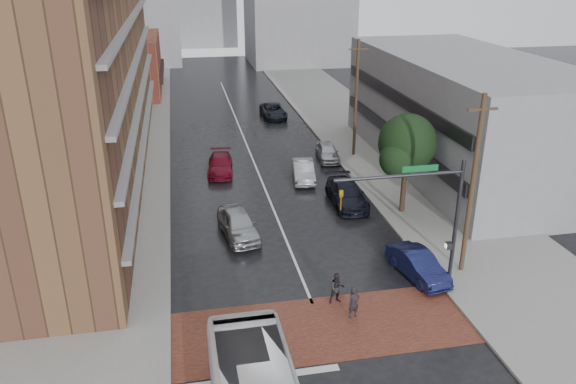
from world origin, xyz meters
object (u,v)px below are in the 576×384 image
object	(u,v)px
car_travel_a	(238,224)
car_parked_mid	(347,194)
car_parked_far	(328,152)
suv_travel	(273,111)
car_travel_c	(220,165)
car_parked_near	(418,265)
pedestrian_a	(354,303)
pedestrian_b	(337,288)
car_travel_b	(303,171)

from	to	relation	value
car_travel_a	car_parked_mid	bearing A→B (deg)	15.23
car_parked_far	suv_travel	bearing A→B (deg)	103.51
car_travel_c	car_parked_near	distance (m)	20.29
car_travel_c	pedestrian_a	bearing A→B (deg)	-71.47
pedestrian_a	pedestrian_b	distance (m)	1.46
car_travel_a	car_travel_c	xyz separation A→B (m)	(-0.17, 11.44, -0.13)
pedestrian_a	car_parked_far	xyz separation A→B (m)	(4.63, 22.45, -0.11)
car_travel_a	car_parked_near	world-z (taller)	car_travel_a
car_parked_near	car_parked_mid	bearing A→B (deg)	85.06
car_parked_mid	pedestrian_b	bearing A→B (deg)	-107.59
car_travel_c	car_parked_far	bearing A→B (deg)	14.63
suv_travel	car_parked_near	distance (m)	34.14
pedestrian_a	pedestrian_b	world-z (taller)	pedestrian_a
pedestrian_b	car_parked_far	bearing A→B (deg)	73.32
pedestrian_a	car_parked_near	xyz separation A→B (m)	(4.54, 2.97, -0.10)
car_travel_a	car_parked_far	size ratio (longest dim) A/B	1.15
pedestrian_a	pedestrian_b	bearing A→B (deg)	90.30
pedestrian_b	car_travel_c	distance (m)	20.10
car_travel_b	suv_travel	bearing A→B (deg)	95.03
pedestrian_a	suv_travel	world-z (taller)	pedestrian_a
pedestrian_a	car_travel_c	world-z (taller)	pedestrian_a
car_travel_a	car_travel_b	size ratio (longest dim) A/B	1.08
suv_travel	car_parked_mid	size ratio (longest dim) A/B	0.98
pedestrian_b	car_travel_b	bearing A→B (deg)	80.06
car_parked_near	suv_travel	bearing A→B (deg)	82.93
pedestrian_b	car_travel_b	world-z (taller)	pedestrian_b
car_travel_a	car_travel_c	bearing A→B (deg)	82.76
pedestrian_b	car_parked_mid	xyz separation A→B (m)	(3.96, 11.67, -0.04)
car_travel_b	car_travel_c	distance (m)	6.83
car_parked_mid	pedestrian_a	bearing A→B (deg)	-103.96
car_travel_b	suv_travel	distance (m)	18.80
pedestrian_b	car_parked_near	bearing A→B (deg)	14.32
car_travel_c	suv_travel	bearing A→B (deg)	72.21
car_parked_near	car_parked_mid	distance (m)	10.15
car_travel_a	car_travel_c	distance (m)	11.45
car_parked_mid	car_parked_far	distance (m)	9.45
car_travel_b	car_parked_mid	size ratio (longest dim) A/B	0.84
pedestrian_a	car_travel_b	distance (m)	18.33
suv_travel	car_parked_mid	distance (m)	24.00
car_travel_c	car_parked_far	world-z (taller)	car_parked_far
car_travel_b	suv_travel	xyz separation A→B (m)	(0.83, 18.78, -0.01)
pedestrian_b	car_parked_far	distance (m)	21.65
car_parked_near	car_parked_mid	xyz separation A→B (m)	(-1.01, 10.10, 0.06)
pedestrian_a	car_parked_mid	bearing A→B (deg)	58.06
suv_travel	car_travel_a	bearing A→B (deg)	-104.64
car_travel_a	car_parked_far	xyz separation A→B (m)	(9.12, 12.85, -0.11)
pedestrian_a	car_parked_mid	xyz separation A→B (m)	(3.53, 13.06, -0.05)
pedestrian_a	car_travel_b	bearing A→B (deg)	68.26
car_travel_a	car_parked_near	size ratio (longest dim) A/B	1.11
car_travel_b	car_travel_c	world-z (taller)	car_travel_b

